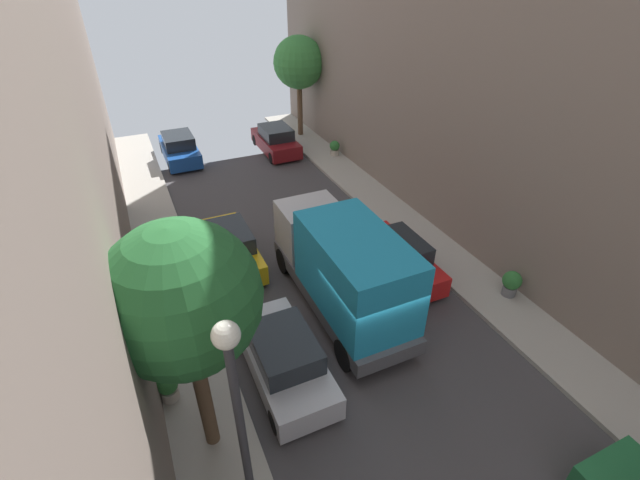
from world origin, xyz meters
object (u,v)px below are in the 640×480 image
(potted_plant_0, at_px, (335,148))
(lamp_post, at_px, (238,408))
(parked_car_right_2, at_px, (396,258))
(street_tree_0, at_px, (182,300))
(parked_car_left_3, at_px, (229,247))
(potted_plant_4, at_px, (168,387))
(parked_car_left_2, at_px, (284,358))
(parked_car_right_3, at_px, (276,140))
(delivery_truck, at_px, (343,267))
(parked_car_left_4, at_px, (179,149))
(street_tree_1, at_px, (299,63))
(potted_plant_3, at_px, (511,283))

(potted_plant_0, height_order, lamp_post, lamp_post)
(parked_car_right_2, xyz_separation_m, lamp_post, (-7.30, -6.08, 3.07))
(street_tree_0, bearing_deg, parked_car_left_3, 72.11)
(street_tree_0, height_order, lamp_post, street_tree_0)
(potted_plant_4, relative_size, lamp_post, 0.15)
(parked_car_right_2, bearing_deg, parked_car_left_2, -152.98)
(parked_car_right_3, distance_m, lamp_post, 20.69)
(parked_car_left_2, xyz_separation_m, lamp_post, (-1.90, -3.32, 3.07))
(delivery_truck, bearing_deg, potted_plant_4, -166.77)
(parked_car_right_2, bearing_deg, parked_car_left_4, 110.98)
(parked_car_right_3, xyz_separation_m, potted_plant_4, (-8.46, -15.35, -0.14))
(parked_car_left_3, height_order, potted_plant_0, parked_car_left_3)
(parked_car_left_4, xyz_separation_m, parked_car_right_2, (5.40, -14.08, 0.00))
(parked_car_left_4, bearing_deg, parked_car_right_2, -69.02)
(parked_car_left_2, bearing_deg, parked_car_left_4, 90.00)
(parked_car_right_3, bearing_deg, potted_plant_0, -37.61)
(parked_car_left_2, relative_size, lamp_post, 0.76)
(parked_car_left_2, height_order, parked_car_left_4, same)
(parked_car_left_3, xyz_separation_m, street_tree_1, (7.72, 11.70, 3.79))
(parked_car_right_3, xyz_separation_m, street_tree_0, (-7.70, -16.99, 3.89))
(street_tree_1, bearing_deg, parked_car_right_2, -98.86)
(parked_car_left_2, bearing_deg, parked_car_left_3, 90.00)
(potted_plant_0, xyz_separation_m, potted_plant_4, (-11.27, -13.19, -0.01))
(parked_car_left_2, distance_m, parked_car_left_3, 5.94)
(parked_car_left_3, height_order, street_tree_0, street_tree_0)
(parked_car_left_4, relative_size, potted_plant_4, 5.14)
(potted_plant_0, bearing_deg, parked_car_left_2, -121.06)
(parked_car_left_2, distance_m, lamp_post, 4.91)
(street_tree_1, bearing_deg, potted_plant_4, -122.08)
(parked_car_left_2, xyz_separation_m, street_tree_0, (-2.30, -1.20, 3.89))
(parked_car_left_2, xyz_separation_m, potted_plant_3, (8.23, -0.05, -0.06))
(parked_car_left_3, relative_size, street_tree_1, 0.71)
(parked_car_left_2, bearing_deg, potted_plant_3, -0.34)
(parked_car_right_3, bearing_deg, delivery_truck, -100.92)
(potted_plant_3, bearing_deg, street_tree_1, 91.65)
(parked_car_left_3, bearing_deg, potted_plant_3, -36.03)
(parked_car_left_3, height_order, street_tree_1, street_tree_1)
(delivery_truck, height_order, lamp_post, lamp_post)
(parked_car_left_2, distance_m, delivery_truck, 3.41)
(potted_plant_4, bearing_deg, parked_car_right_3, 61.14)
(delivery_truck, bearing_deg, street_tree_0, -149.07)
(parked_car_right_2, distance_m, lamp_post, 9.98)
(delivery_truck, bearing_deg, parked_car_right_3, 79.08)
(parked_car_right_2, distance_m, delivery_truck, 3.06)
(parked_car_left_4, bearing_deg, parked_car_right_3, -10.92)
(parked_car_left_2, relative_size, parked_car_left_4, 1.00)
(delivery_truck, bearing_deg, street_tree_1, 72.42)
(street_tree_1, bearing_deg, potted_plant_3, -88.35)
(potted_plant_3, relative_size, lamp_post, 0.17)
(parked_car_right_3, relative_size, delivery_truck, 0.64)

